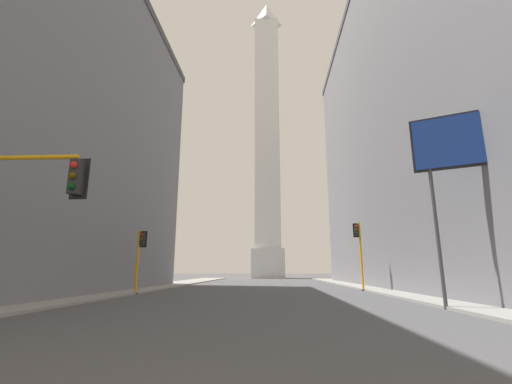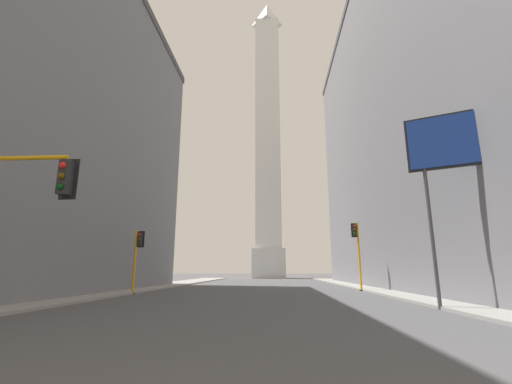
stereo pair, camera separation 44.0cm
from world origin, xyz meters
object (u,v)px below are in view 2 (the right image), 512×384
Objects in this scene: traffic_light_mid_left at (137,251)px; billboard_sign at (455,148)px; traffic_light_mid_right at (357,245)px; obelisk at (268,135)px.

traffic_light_mid_left is 0.51× the size of billboard_sign.
billboard_sign reaches higher than traffic_light_mid_left.
traffic_light_mid_right is 16.29m from billboard_sign.
obelisk is 11.97× the size of traffic_light_mid_right.
traffic_light_mid_left is at bearing -163.60° from traffic_light_mid_right.
billboard_sign is (1.56, -15.77, 3.77)m from traffic_light_mid_right.
billboard_sign is at bearing -26.86° from traffic_light_mid_left.
billboard_sign reaches higher than traffic_light_mid_right.
obelisk is 64.28m from traffic_light_mid_left.
obelisk reaches higher than traffic_light_mid_left.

